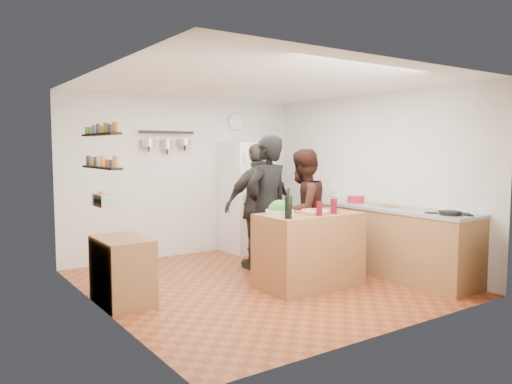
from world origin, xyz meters
TOP-DOWN VIEW (x-y plane):
  - room_shell at (0.00, 0.39)m, footprint 4.20×4.20m
  - prep_island at (0.40, -0.47)m, footprint 1.25×0.72m
  - pizza_board at (0.48, -0.49)m, footprint 0.42×0.34m
  - pizza at (0.48, -0.49)m, footprint 0.34×0.34m
  - salad_bowl at (-0.02, -0.42)m, footprint 0.33×0.33m
  - wine_bottle at (-0.10, -0.69)m, footprint 0.08×0.08m
  - wine_glass_near at (0.35, -0.71)m, footprint 0.07×0.07m
  - wine_glass_far at (0.62, -0.67)m, footprint 0.08×0.08m
  - pepper_mill at (0.85, -0.42)m, footprint 0.05×0.05m
  - salt_canister at (0.70, -0.59)m, footprint 0.07×0.07m
  - person_left at (0.16, 0.08)m, footprint 0.74×0.53m
  - person_center at (0.73, 0.05)m, footprint 0.95×0.82m
  - person_back at (0.44, 0.65)m, footprint 1.10×0.59m
  - counter_run at (1.70, -0.55)m, footprint 0.63×2.63m
  - stove_top at (1.70, -1.50)m, footprint 0.60×0.62m
  - skillet at (1.60, -1.61)m, footprint 0.25×0.25m
  - sink at (1.70, 0.30)m, footprint 0.50×0.80m
  - cutting_board at (1.70, -0.58)m, footprint 0.30×0.40m
  - red_bowl at (1.65, -0.04)m, footprint 0.24×0.24m
  - fridge at (0.95, 1.75)m, footprint 0.70×0.68m
  - wall_clock at (0.95, 2.08)m, footprint 0.30×0.03m
  - spice_shelf_lower at (-1.93, 0.20)m, footprint 0.12×1.00m
  - spice_shelf_upper at (-1.93, 0.20)m, footprint 0.12×1.00m
  - produce_basket at (-1.90, 0.20)m, footprint 0.18×0.35m
  - side_table at (-1.74, 0.16)m, footprint 0.50×0.80m
  - pot_rack at (-0.35, 2.00)m, footprint 0.90×0.04m

SIDE VIEW (x-z plane):
  - side_table at x=-1.74m, z-range 0.00..0.73m
  - counter_run at x=1.70m, z-range 0.00..0.90m
  - prep_island at x=0.40m, z-range 0.00..0.91m
  - person_center at x=0.73m, z-range 0.00..1.70m
  - person_back at x=0.44m, z-range 0.00..1.78m
  - fridge at x=0.95m, z-range 0.00..1.80m
  - stove_top at x=1.70m, z-range 0.90..0.92m
  - cutting_board at x=1.70m, z-range 0.90..0.92m
  - sink at x=1.70m, z-range 0.90..0.93m
  - pizza_board at x=0.48m, z-range 0.91..0.93m
  - person_left at x=0.16m, z-range 0.00..1.87m
  - pizza at x=0.48m, z-range 0.93..0.95m
  - salad_bowl at x=-0.02m, z-range 0.91..0.98m
  - skillet at x=1.60m, z-range 0.92..0.97m
  - salt_canister at x=0.70m, z-range 0.91..1.03m
  - red_bowl at x=1.65m, z-range 0.92..1.02m
  - pepper_mill at x=0.85m, z-range 0.91..1.07m
  - wine_glass_near at x=0.35m, z-range 0.91..1.08m
  - wine_glass_far at x=0.62m, z-range 0.91..1.10m
  - wine_bottle at x=-0.10m, z-range 0.91..1.17m
  - produce_basket at x=-1.90m, z-range 1.08..1.22m
  - room_shell at x=0.00m, z-range -0.85..3.35m
  - spice_shelf_lower at x=-1.93m, z-range 1.49..1.51m
  - spice_shelf_upper at x=-1.93m, z-range 1.84..1.86m
  - pot_rack at x=-0.35m, z-range 1.93..1.97m
  - wall_clock at x=0.95m, z-range 2.00..2.30m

